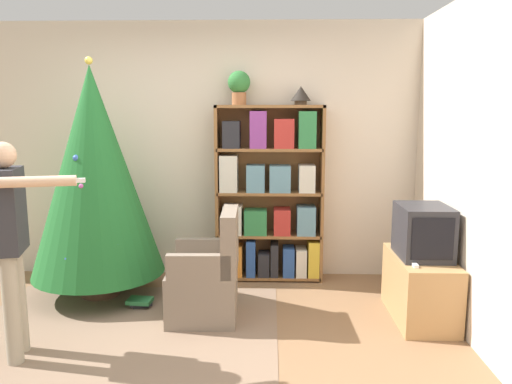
{
  "coord_description": "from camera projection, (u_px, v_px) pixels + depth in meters",
  "views": [
    {
      "loc": [
        0.7,
        -3.25,
        1.73
      ],
      "look_at": [
        0.58,
        0.84,
        1.05
      ],
      "focal_mm": 35.0,
      "sensor_mm": 36.0,
      "label": 1
    }
  ],
  "objects": [
    {
      "name": "tv_stand",
      "position": [
        420.0,
        287.0,
        4.14
      ],
      "size": [
        0.44,
        0.85,
        0.53
      ],
      "color": "tan",
      "rests_on": "ground_plane"
    },
    {
      "name": "table_lamp",
      "position": [
        301.0,
        94.0,
        4.85
      ],
      "size": [
        0.2,
        0.2,
        0.18
      ],
      "color": "#473828",
      "rests_on": "bookshelf"
    },
    {
      "name": "christmas_tree",
      "position": [
        95.0,
        172.0,
        4.52
      ],
      "size": [
        1.2,
        1.2,
        2.19
      ],
      "color": "#4C3323",
      "rests_on": "ground_plane"
    },
    {
      "name": "bookshelf",
      "position": [
        269.0,
        198.0,
        5.02
      ],
      "size": [
        1.08,
        0.27,
        1.77
      ],
      "color": "brown",
      "rests_on": "ground_plane"
    },
    {
      "name": "ground_plane",
      "position": [
        170.0,
        358.0,
        3.5
      ],
      "size": [
        14.0,
        14.0,
        0.0
      ],
      "primitive_type": "plane",
      "color": "#846042"
    },
    {
      "name": "book_pile_near_tree",
      "position": [
        140.0,
        302.0,
        4.41
      ],
      "size": [
        0.23,
        0.17,
        0.08
      ],
      "color": "#232328",
      "rests_on": "ground_plane"
    },
    {
      "name": "television",
      "position": [
        423.0,
        231.0,
        4.06
      ],
      "size": [
        0.39,
        0.5,
        0.43
      ],
      "color": "#28282D",
      "rests_on": "tv_stand"
    },
    {
      "name": "standing_person",
      "position": [
        11.0,
        234.0,
        3.38
      ],
      "size": [
        0.7,
        0.46,
        1.52
      ],
      "rotation": [
        0.0,
        0.0,
        -1.33
      ],
      "color": "#9E937F",
      "rests_on": "ground_plane"
    },
    {
      "name": "game_remote",
      "position": [
        414.0,
        264.0,
        3.85
      ],
      "size": [
        0.04,
        0.12,
        0.02
      ],
      "color": "white",
      "rests_on": "tv_stand"
    },
    {
      "name": "area_rug",
      "position": [
        119.0,
        335.0,
        3.86
      ],
      "size": [
        2.45,
        2.1,
        0.01
      ],
      "color": "#7F6651",
      "rests_on": "ground_plane"
    },
    {
      "name": "wall_back",
      "position": [
        203.0,
        151.0,
        5.18
      ],
      "size": [
        8.0,
        0.1,
        2.6
      ],
      "color": "beige",
      "rests_on": "ground_plane"
    },
    {
      "name": "potted_plant",
      "position": [
        239.0,
        85.0,
        4.86
      ],
      "size": [
        0.22,
        0.22,
        0.33
      ],
      "color": "#935B38",
      "rests_on": "bookshelf"
    },
    {
      "name": "wall_right",
      "position": [
        507.0,
        176.0,
        3.23
      ],
      "size": [
        0.1,
        8.0,
        2.6
      ],
      "color": "beige",
      "rests_on": "ground_plane"
    },
    {
      "name": "armchair",
      "position": [
        208.0,
        281.0,
        4.14
      ],
      "size": [
        0.58,
        0.57,
        0.92
      ],
      "rotation": [
        0.0,
        0.0,
        -1.54
      ],
      "color": "#7A6B5B",
      "rests_on": "ground_plane"
    }
  ]
}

